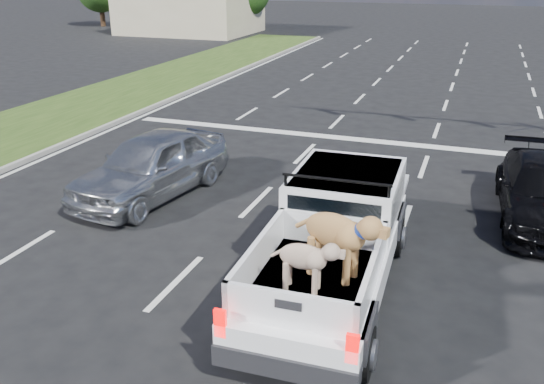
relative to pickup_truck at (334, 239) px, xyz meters
The scene contains 6 objects.
ground 1.54m from the pickup_truck, 140.45° to the right, with size 160.00×160.00×0.00m, color black.
road_markings 5.95m from the pickup_truck, 99.12° to the left, with size 17.75×60.00×0.01m.
curb_left 11.30m from the pickup_truck, 152.34° to the left, with size 0.15×60.00×0.14m, color gray.
building_left 41.00m from the pickup_truck, 120.71° to the left, with size 10.00×8.00×4.40m, color #C1B593.
pickup_truck is the anchor object (origin of this frame).
silver_sedan 5.93m from the pickup_truck, 152.00° to the left, with size 1.85×4.59×1.56m, color #B8BABF.
Camera 1 is at (2.92, -7.85, 5.31)m, focal length 38.00 mm.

